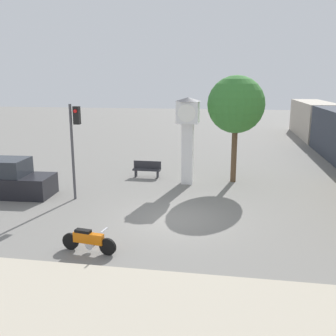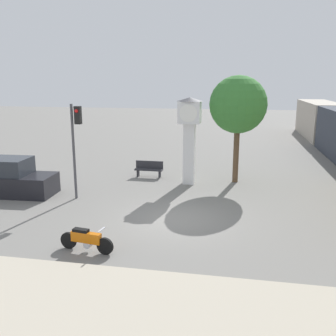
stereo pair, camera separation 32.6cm
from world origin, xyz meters
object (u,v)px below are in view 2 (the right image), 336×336
at_px(clock_tower, 190,127).
at_px(traffic_light, 76,135).
at_px(street_tree, 238,105).
at_px(parked_car, 10,179).
at_px(motorcycle, 86,240).
at_px(bench, 149,169).

bearing_deg(clock_tower, traffic_light, -142.75).
height_order(street_tree, parked_car, street_tree).
relative_size(street_tree, parked_car, 1.33).
height_order(clock_tower, traffic_light, clock_tower).
relative_size(motorcycle, parked_car, 0.44).
height_order(motorcycle, street_tree, street_tree).
distance_m(clock_tower, parked_car, 9.32).
bearing_deg(traffic_light, parked_car, 179.89).
bearing_deg(motorcycle, parked_car, 147.70).
relative_size(clock_tower, street_tree, 0.80).
xyz_separation_m(bench, parked_car, (-5.85, -4.54, 0.26)).
bearing_deg(bench, clock_tower, -21.13).
height_order(clock_tower, street_tree, street_tree).
distance_m(traffic_light, street_tree, 8.50).
bearing_deg(clock_tower, parked_car, -156.53).
bearing_deg(street_tree, motorcycle, -115.75).
bearing_deg(street_tree, traffic_light, -148.67).
bearing_deg(bench, street_tree, -1.94).
bearing_deg(bench, motorcycle, -88.56).
bearing_deg(motorcycle, street_tree, 72.66).
bearing_deg(motorcycle, bench, 99.85).
bearing_deg(street_tree, parked_car, -157.85).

